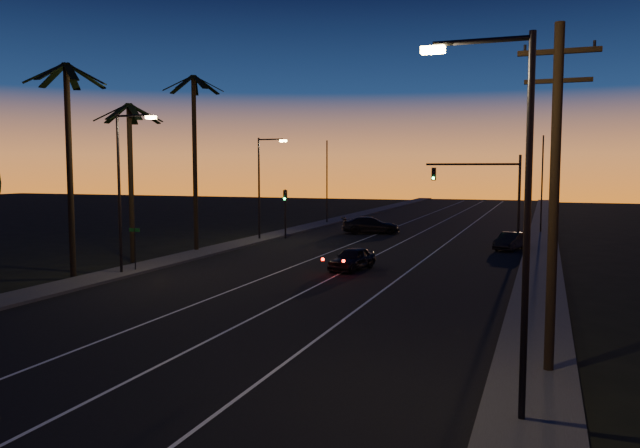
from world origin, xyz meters
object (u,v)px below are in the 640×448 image
at_px(cross_car, 371,225).
at_px(signal_mast, 487,184).
at_px(utility_pole, 554,192).
at_px(lead_car, 352,259).
at_px(right_car, 510,241).

bearing_deg(cross_car, signal_mast, -30.47).
xyz_separation_m(utility_pole, lead_car, (-10.86, 16.03, -4.64)).
bearing_deg(cross_car, right_car, -31.02).
bearing_deg(signal_mast, cross_car, 149.53).
distance_m(signal_mast, right_car, 4.71).
distance_m(utility_pole, signal_mast, 30.33).
distance_m(utility_pole, right_car, 29.22).
bearing_deg(lead_car, right_car, 56.95).
xyz_separation_m(lead_car, cross_car, (-4.45, 20.34, 0.11)).
xyz_separation_m(signal_mast, right_car, (1.86, -1.26, -4.13)).
xyz_separation_m(signal_mast, lead_car, (-6.40, -13.96, -4.11)).
bearing_deg(lead_car, signal_mast, 65.39).
height_order(lead_car, cross_car, cross_car).
relative_size(utility_pole, signal_mast, 1.41).
distance_m(lead_car, cross_car, 20.83).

